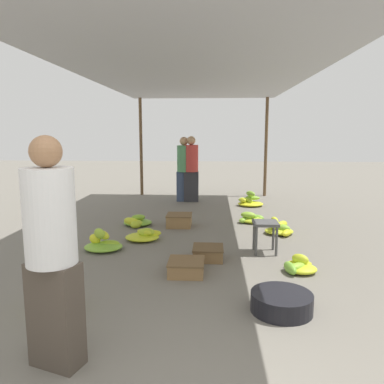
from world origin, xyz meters
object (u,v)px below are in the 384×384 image
Objects in this scene: vendor_foreground at (52,251)px; banana_pile_left_2 at (137,222)px; crate_far at (186,267)px; banana_pile_left_0 at (103,243)px; crate_near at (208,253)px; banana_pile_left_1 at (57,296)px; banana_pile_left_3 at (144,236)px; basin_black at (281,302)px; shopper_walking_mid at (184,168)px; banana_pile_right_2 at (249,201)px; stool at (265,228)px; banana_pile_right_0 at (251,218)px; crate_mid at (179,220)px; banana_pile_right_1 at (298,266)px; banana_pile_right_3 at (279,228)px; shopper_walking_far at (191,168)px.

vendor_foreground reaches higher than banana_pile_left_2.
vendor_foreground reaches higher than crate_far.
banana_pile_left_0 reaches higher than crate_near.
banana_pile_left_1 is 2.30m from banana_pile_left_3.
basin_black is 0.99× the size of banana_pile_left_2.
banana_pile_left_3 is at bearing 79.46° from banana_pile_left_1.
shopper_walking_mid is (-1.35, 5.63, 0.72)m from basin_black.
shopper_walking_mid reaches higher than banana_pile_right_2.
stool reaches higher than banana_pile_right_0.
vendor_foreground reaches higher than crate_mid.
banana_pile_left_3 and banana_pile_right_1 have the same top height.
banana_pile_left_2 is (0.12, 3.15, -0.03)m from banana_pile_left_1.
basin_black is (-0.08, -1.73, -0.26)m from stool.
stool is at bearing 0.17° from banana_pile_left_0.
basin_black is 5.11m from banana_pile_right_2.
banana_pile_right_3 reaches higher than crate_near.
banana_pile_right_2 is 1.42× the size of crate_far.
shopper_walking_far reaches higher than shopper_walking_mid.
basin_black is at bearing -52.76° from banana_pile_left_3.
banana_pile_left_0 is at bearing 145.67° from crate_far.
banana_pile_left_2 is 1.16× the size of banana_pile_right_3.
banana_pile_left_1 is at bearing -97.86° from shopper_walking_mid.
crate_far is (1.17, 0.90, -0.02)m from banana_pile_left_1.
banana_pile_left_2 is 2.48m from banana_pile_right_3.
crate_mid is at bearing 74.35° from banana_pile_left_1.
crate_mid is at bearing 62.67° from banana_pile_left_3.
banana_pile_left_2 is at bearing -137.88° from banana_pile_right_2.
crate_far is (-1.01, -2.63, 0.01)m from banana_pile_right_0.
banana_pile_right_2 is 4.38m from crate_far.
vendor_foreground is 2.11m from basin_black.
crate_mid is (0.51, 4.05, -0.74)m from vendor_foreground.
banana_pile_left_2 is at bearing -179.04° from crate_mid.
banana_pile_left_2 is at bearing 170.46° from banana_pile_right_3.
banana_pile_left_1 is at bearing -141.46° from stool.
vendor_foreground is 3.25× the size of banana_pile_right_3.
crate_near is 4.26m from shopper_walking_far.
banana_pile_right_2 is 1.50× the size of crate_near.
shopper_walking_mid reaches higher than stool.
crate_near is at bearing -11.82° from banana_pile_left_0.
shopper_walking_mid is (0.36, 3.39, 0.73)m from banana_pile_left_3.
banana_pile_right_1 is at bearing -82.60° from banana_pile_right_0.
banana_pile_left_3 is 1.01m from crate_mid.
crate_far is (1.05, -2.25, 0.01)m from banana_pile_left_2.
banana_pile_right_0 is 2.82m from crate_far.
banana_pile_left_1 is 3.15m from banana_pile_left_2.
banana_pile_left_0 reaches higher than basin_black.
shopper_walking_mid is (-1.42, 3.89, 0.45)m from stool.
crate_mid reaches higher than crate_near.
crate_far is at bearing 37.38° from banana_pile_left_1.
banana_pile_right_1 is at bearing -30.24° from banana_pile_left_3.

